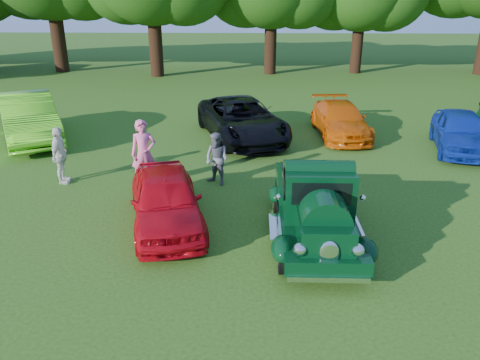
{
  "coord_description": "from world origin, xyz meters",
  "views": [
    {
      "loc": [
        -0.78,
        -8.72,
        5.16
      ],
      "look_at": [
        -1.1,
        1.43,
        1.1
      ],
      "focal_mm": 35.0,
      "sensor_mm": 36.0,
      "label": 1
    }
  ],
  "objects_px": {
    "spectator_pink": "(144,154)",
    "spectator_grey": "(217,159)",
    "red_convertible": "(166,199)",
    "back_car_orange": "(340,120)",
    "hero_pickup": "(316,206)",
    "back_car_black": "(242,119)",
    "spectator_white": "(60,156)",
    "back_car_blue": "(460,131)",
    "back_car_lime": "(29,118)"
  },
  "relations": [
    {
      "from": "back_car_orange",
      "to": "back_car_blue",
      "type": "relative_size",
      "value": 1.05
    },
    {
      "from": "spectator_white",
      "to": "red_convertible",
      "type": "bearing_deg",
      "value": -129.63
    },
    {
      "from": "red_convertible",
      "to": "spectator_white",
      "type": "height_order",
      "value": "spectator_white"
    },
    {
      "from": "back_car_black",
      "to": "back_car_blue",
      "type": "distance_m",
      "value": 7.75
    },
    {
      "from": "back_car_black",
      "to": "spectator_white",
      "type": "distance_m",
      "value": 6.91
    },
    {
      "from": "hero_pickup",
      "to": "back_car_orange",
      "type": "distance_m",
      "value": 8.49
    },
    {
      "from": "hero_pickup",
      "to": "back_car_blue",
      "type": "xyz_separation_m",
      "value": [
        5.8,
        6.51,
        -0.05
      ]
    },
    {
      "from": "back_car_orange",
      "to": "spectator_grey",
      "type": "height_order",
      "value": "spectator_grey"
    },
    {
      "from": "spectator_grey",
      "to": "spectator_white",
      "type": "relative_size",
      "value": 0.91
    },
    {
      "from": "red_convertible",
      "to": "back_car_lime",
      "type": "relative_size",
      "value": 0.76
    },
    {
      "from": "back_car_orange",
      "to": "spectator_pink",
      "type": "xyz_separation_m",
      "value": [
        -6.43,
        -5.33,
        0.34
      ]
    },
    {
      "from": "back_car_lime",
      "to": "spectator_white",
      "type": "height_order",
      "value": "back_car_lime"
    },
    {
      "from": "back_car_orange",
      "to": "spectator_pink",
      "type": "distance_m",
      "value": 8.36
    },
    {
      "from": "spectator_pink",
      "to": "back_car_orange",
      "type": "bearing_deg",
      "value": 20.67
    },
    {
      "from": "back_car_blue",
      "to": "spectator_white",
      "type": "xyz_separation_m",
      "value": [
        -12.76,
        -3.46,
        0.14
      ]
    },
    {
      "from": "back_car_lime",
      "to": "back_car_orange",
      "type": "xyz_separation_m",
      "value": [
        11.73,
        0.99,
        -0.23
      ]
    },
    {
      "from": "red_convertible",
      "to": "back_car_orange",
      "type": "relative_size",
      "value": 0.91
    },
    {
      "from": "spectator_pink",
      "to": "spectator_grey",
      "type": "distance_m",
      "value": 2.07
    },
    {
      "from": "back_car_blue",
      "to": "spectator_grey",
      "type": "height_order",
      "value": "spectator_grey"
    },
    {
      "from": "back_car_black",
      "to": "spectator_pink",
      "type": "relative_size",
      "value": 2.79
    },
    {
      "from": "back_car_black",
      "to": "back_car_lime",
      "type": "bearing_deg",
      "value": 165.12
    },
    {
      "from": "spectator_grey",
      "to": "back_car_orange",
      "type": "bearing_deg",
      "value": 85.91
    },
    {
      "from": "back_car_orange",
      "to": "hero_pickup",
      "type": "bearing_deg",
      "value": -107.15
    },
    {
      "from": "hero_pickup",
      "to": "back_car_blue",
      "type": "relative_size",
      "value": 1.08
    },
    {
      "from": "back_car_orange",
      "to": "spectator_white",
      "type": "relative_size",
      "value": 2.58
    },
    {
      "from": "spectator_grey",
      "to": "back_car_blue",
      "type": "bearing_deg",
      "value": 58.7
    },
    {
      "from": "spectator_pink",
      "to": "spectator_white",
      "type": "relative_size",
      "value": 1.16
    },
    {
      "from": "hero_pickup",
      "to": "spectator_pink",
      "type": "distance_m",
      "value": 5.37
    },
    {
      "from": "back_car_orange",
      "to": "spectator_grey",
      "type": "relative_size",
      "value": 2.82
    },
    {
      "from": "back_car_blue",
      "to": "spectator_pink",
      "type": "bearing_deg",
      "value": -148.05
    },
    {
      "from": "hero_pickup",
      "to": "red_convertible",
      "type": "height_order",
      "value": "hero_pickup"
    },
    {
      "from": "hero_pickup",
      "to": "spectator_grey",
      "type": "xyz_separation_m",
      "value": [
        -2.45,
        3.1,
        0.01
      ]
    },
    {
      "from": "spectator_white",
      "to": "back_car_orange",
      "type": "bearing_deg",
      "value": -62.95
    },
    {
      "from": "hero_pickup",
      "to": "spectator_grey",
      "type": "relative_size",
      "value": 2.91
    },
    {
      "from": "back_car_black",
      "to": "back_car_orange",
      "type": "distance_m",
      "value": 3.83
    },
    {
      "from": "back_car_orange",
      "to": "back_car_blue",
      "type": "xyz_separation_m",
      "value": [
        3.87,
        -1.75,
        0.08
      ]
    },
    {
      "from": "back_car_black",
      "to": "spectator_pink",
      "type": "bearing_deg",
      "value": -136.95
    },
    {
      "from": "spectator_pink",
      "to": "spectator_grey",
      "type": "height_order",
      "value": "spectator_pink"
    },
    {
      "from": "back_car_lime",
      "to": "spectator_pink",
      "type": "xyz_separation_m",
      "value": [
        5.3,
        -4.34,
        0.11
      ]
    },
    {
      "from": "red_convertible",
      "to": "spectator_white",
      "type": "bearing_deg",
      "value": 129.1
    },
    {
      "from": "spectator_pink",
      "to": "spectator_grey",
      "type": "bearing_deg",
      "value": -14.3
    },
    {
      "from": "hero_pickup",
      "to": "back_car_black",
      "type": "xyz_separation_m",
      "value": [
        -1.86,
        7.72,
        -0.0
      ]
    },
    {
      "from": "back_car_lime",
      "to": "back_car_blue",
      "type": "distance_m",
      "value": 15.61
    },
    {
      "from": "red_convertible",
      "to": "spectator_pink",
      "type": "xyz_separation_m",
      "value": [
        -1.05,
        2.46,
        0.3
      ]
    },
    {
      "from": "hero_pickup",
      "to": "back_car_orange",
      "type": "xyz_separation_m",
      "value": [
        1.93,
        8.26,
        -0.13
      ]
    },
    {
      "from": "back_car_orange",
      "to": "back_car_lime",
      "type": "bearing_deg",
      "value": -179.17
    },
    {
      "from": "back_car_orange",
      "to": "spectator_grey",
      "type": "distance_m",
      "value": 6.77
    },
    {
      "from": "red_convertible",
      "to": "back_car_lime",
      "type": "distance_m",
      "value": 9.3
    },
    {
      "from": "spectator_grey",
      "to": "red_convertible",
      "type": "bearing_deg",
      "value": -74.62
    },
    {
      "from": "hero_pickup",
      "to": "spectator_pink",
      "type": "bearing_deg",
      "value": 146.9
    }
  ]
}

